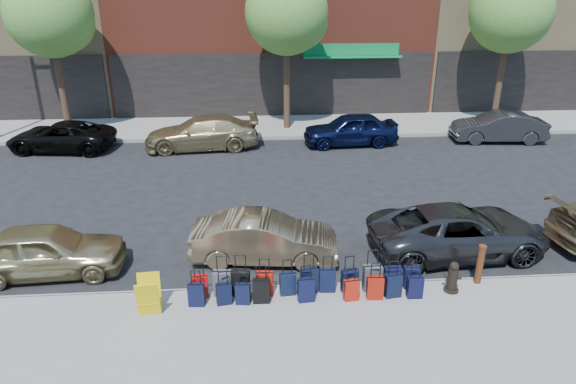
{
  "coord_description": "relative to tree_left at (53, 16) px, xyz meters",
  "views": [
    {
      "loc": [
        -1.17,
        -15.03,
        7.11
      ],
      "look_at": [
        -0.21,
        -1.5,
        1.35
      ],
      "focal_mm": 32.0,
      "sensor_mm": 36.0,
      "label": 1
    }
  ],
  "objects": [
    {
      "name": "suitcase_front_7",
      "position": [
        10.87,
        -14.32,
        -4.97
      ],
      "size": [
        0.42,
        0.28,
        0.93
      ],
      "rotation": [
        0.0,
        0.0,
        0.18
      ],
      "color": "black",
      "rests_on": "sidewalk_near"
    },
    {
      "name": "curb_near",
      "position": [
        9.86,
        -13.98,
        -5.34
      ],
      "size": [
        60.0,
        0.08,
        0.15
      ],
      "primitive_type": "cube",
      "color": "gray",
      "rests_on": "ground"
    },
    {
      "name": "suitcase_front_5",
      "position": [
        9.92,
        -14.26,
        -4.95
      ],
      "size": [
        0.44,
        0.3,
        0.98
      ],
      "rotation": [
        0.0,
        0.0,
        0.2
      ],
      "color": "black",
      "rests_on": "sidewalk_near"
    },
    {
      "name": "car_near_0",
      "position": [
        3.36,
        -12.73,
        -4.75
      ],
      "size": [
        3.97,
        1.79,
        1.32
      ],
      "primitive_type": "imported",
      "rotation": [
        0.0,
        0.0,
        1.63
      ],
      "color": "tan",
      "rests_on": "ground"
    },
    {
      "name": "bollard",
      "position": [
        14.08,
        -14.17,
        -4.74
      ],
      "size": [
        0.19,
        0.19,
        1.02
      ],
      "color": "#38190C",
      "rests_on": "sidewalk_near"
    },
    {
      "name": "suitcase_front_8",
      "position": [
        11.42,
        -14.29,
        -4.94
      ],
      "size": [
        0.45,
        0.26,
        1.04
      ],
      "rotation": [
        0.0,
        0.0,
        0.06
      ],
      "color": "#3F3F45",
      "rests_on": "sidewalk_near"
    },
    {
      "name": "display_rack",
      "position": [
        6.3,
        -14.84,
        -4.82
      ],
      "size": [
        0.54,
        0.58,
        0.89
      ],
      "rotation": [
        0.0,
        0.0,
        0.07
      ],
      "color": "#DBBD0C",
      "rests_on": "sidewalk_near"
    },
    {
      "name": "suitcase_back_9",
      "position": [
        11.85,
        -14.59,
        -4.98
      ],
      "size": [
        0.41,
        0.27,
        0.91
      ],
      "rotation": [
        0.0,
        0.0,
        0.14
      ],
      "color": "black",
      "rests_on": "sidewalk_near"
    },
    {
      "name": "suitcase_back_8",
      "position": [
        11.41,
        -14.64,
        -4.98
      ],
      "size": [
        0.39,
        0.24,
        0.89
      ],
      "rotation": [
        0.0,
        0.0,
        -0.05
      ],
      "color": "maroon",
      "rests_on": "sidewalk_near"
    },
    {
      "name": "car_far_3",
      "position": [
        19.92,
        -2.48,
        -4.73
      ],
      "size": [
        4.27,
        1.81,
        1.37
      ],
      "primitive_type": "imported",
      "rotation": [
        0.0,
        0.0,
        -1.66
      ],
      "color": "#343437",
      "rests_on": "ground"
    },
    {
      "name": "ground",
      "position": [
        9.86,
        -9.5,
        -5.41
      ],
      "size": [
        120.0,
        120.0,
        0.0
      ],
      "primitive_type": "plane",
      "color": "black",
      "rests_on": "ground"
    },
    {
      "name": "suitcase_back_7",
      "position": [
        10.85,
        -14.66,
        -5.01
      ],
      "size": [
        0.36,
        0.24,
        0.81
      ],
      "rotation": [
        0.0,
        0.0,
        0.15
      ],
      "color": "#AD190B",
      "rests_on": "sidewalk_near"
    },
    {
      "name": "suitcase_front_6",
      "position": [
        10.35,
        -14.26,
        -4.98
      ],
      "size": [
        0.39,
        0.23,
        0.91
      ],
      "rotation": [
        0.0,
        0.0,
        -0.06
      ],
      "color": "black",
      "rests_on": "sidewalk_near"
    },
    {
      "name": "suitcase_front_0",
      "position": [
        7.35,
        -14.3,
        -4.98
      ],
      "size": [
        0.39,
        0.24,
        0.89
      ],
      "rotation": [
        0.0,
        0.0,
        0.1
      ],
      "color": "#AB0B0B",
      "rests_on": "sidewalk_near"
    },
    {
      "name": "suitcase_back_10",
      "position": [
        12.35,
        -14.66,
        -5.0
      ],
      "size": [
        0.36,
        0.21,
        0.85
      ],
      "rotation": [
        0.0,
        0.0,
        -0.02
      ],
      "color": "black",
      "rests_on": "sidewalk_near"
    },
    {
      "name": "suitcase_front_9",
      "position": [
        11.9,
        -14.34,
        -4.96
      ],
      "size": [
        0.41,
        0.23,
        0.98
      ],
      "rotation": [
        0.0,
        0.0,
        -0.02
      ],
      "color": "black",
      "rests_on": "sidewalk_near"
    },
    {
      "name": "suitcase_back_5",
      "position": [
        9.81,
        -14.62,
        -4.98
      ],
      "size": [
        0.4,
        0.25,
        0.9
      ],
      "rotation": [
        0.0,
        0.0,
        0.1
      ],
      "color": "black",
      "rests_on": "sidewalk_near"
    },
    {
      "name": "sidewalk_near",
      "position": [
        9.86,
        -16.0,
        -5.34
      ],
      "size": [
        60.0,
        4.0,
        0.15
      ],
      "primitive_type": "cube",
      "color": "gray",
      "rests_on": "ground"
    },
    {
      "name": "tree_center",
      "position": [
        10.5,
        0.0,
        0.0
      ],
      "size": [
        3.8,
        3.8,
        7.27
      ],
      "color": "black",
      "rests_on": "sidewalk_far"
    },
    {
      "name": "suitcase_back_2",
      "position": [
        8.36,
        -14.63,
        -5.01
      ],
      "size": [
        0.36,
        0.23,
        0.8
      ],
      "rotation": [
        0.0,
        0.0,
        -0.12
      ],
      "color": "black",
      "rests_on": "sidewalk_near"
    },
    {
      "name": "suitcase_back_1",
      "position": [
        7.92,
        -14.61,
        -5.01
      ],
      "size": [
        0.37,
        0.26,
        0.82
      ],
      "rotation": [
        0.0,
        0.0,
        0.18
      ],
      "color": "black",
      "rests_on": "sidewalk_near"
    },
    {
      "name": "car_near_1",
      "position": [
        8.91,
        -12.44,
        -4.77
      ],
      "size": [
        3.99,
        1.73,
        1.28
      ],
      "primitive_type": "imported",
      "rotation": [
        0.0,
        0.0,
        1.47
      ],
      "color": "tan",
      "rests_on": "ground"
    },
    {
      "name": "car_far_2",
      "position": [
        13.05,
        -2.49,
        -4.7
      ],
      "size": [
        4.29,
        1.93,
        1.43
      ],
      "primitive_type": "imported",
      "rotation": [
        0.0,
        0.0,
        -1.51
      ],
      "color": "#0B1233",
      "rests_on": "ground"
    },
    {
      "name": "sidewalk_far",
      "position": [
        9.86,
        0.5,
        -5.34
      ],
      "size": [
        60.0,
        4.0,
        0.15
      ],
      "primitive_type": "cube",
      "color": "gray",
      "rests_on": "ground"
    },
    {
      "name": "car_far_0",
      "position": [
        0.33,
        -2.42,
        -4.79
      ],
      "size": [
        4.72,
        2.58,
        1.25
      ],
      "primitive_type": "imported",
      "rotation": [
        0.0,
        0.0,
        -1.69
      ],
      "color": "black",
      "rests_on": "ground"
    },
    {
      "name": "curb_far",
      "position": [
        9.86,
        -1.52,
        -5.34
      ],
      "size": [
        60.0,
        0.08,
        0.15
      ],
      "primitive_type": "cube",
      "color": "gray",
      "rests_on": "ground"
    },
    {
      "name": "suitcase_front_1",
      "position": [
        7.88,
        -14.26,
        -4.94
      ],
      "size": [
        0.44,
        0.26,
        1.01
      ],
      "rotation": [
        0.0,
        0.0,
        -0.07
      ],
      "color": "#434349",
      "rests_on": "sidewalk_near"
    },
    {
      "name": "suitcase_front_3",
      "position": [
        8.86,
        -14.3,
        -4.97
      ],
      "size": [
        0.41,
        0.25,
        0.94
      ],
      "rotation": [
        0.0,
        0.0,
        -0.09
      ],
      "color": "#B1130B",
      "rests_on": "sidewalk_near"
    },
    {
      "name": "fire_hydrant",
      "position": [
        13.3,
        -14.47,
        -4.9
      ],
      "size": [
        0.4,
        0.35,
        0.78
      ],
      "rotation": [
        0.0,
        0.0,
        -0.33
      ],
      "color": "black",
      "rests_on": "sidewalk_near"
    },
    {
      "name": "car_far_1",
      "position": [
        6.43,
        -2.57,
        -4.7
      ],
      "size": [
        5.06,
        2.35,
        1.43
      ],
      "primitive_type": "imported",
      "rotation": [
        0.0,
        0.0,
        -1.5
      ],
      "color": "tan",
      "rests_on": "ground"
    },
    {
      "name": "suitcase_back_3",
      "position": [
        8.78,
        -14.59,
        -4.97
      ],
      "size": [
        0.4,
        0.24,
        0.93
      ],
      "rotation": [
        0.0,
        0.0,
        -0.03
      ],
      "color": "black",
      "rests_on": "sidewalk_near"
    },
    {
      "name": "suitcase_back_0",
      "position": [
        7.31,
        -14.62,
        -4.99
      ],
      "size": [
        0.38,
        0.24,
        0.87
      ],
      "rotation": [
        0.0,
        0.0,
        -0.07
      ],
      "color": "black",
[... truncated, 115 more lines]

